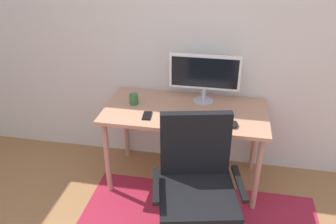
{
  "coord_description": "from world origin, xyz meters",
  "views": [
    {
      "loc": [
        0.35,
        -0.72,
        2.03
      ],
      "look_at": [
        -0.08,
        1.54,
        0.82
      ],
      "focal_mm": 36.65,
      "sensor_mm": 36.0,
      "label": 1
    }
  ],
  "objects_px": {
    "desk": "(185,118)",
    "monitor": "(205,74)",
    "coffee_cup": "(134,99)",
    "computer_mouse": "(234,124)",
    "cell_phone": "(147,116)",
    "keyboard": "(196,121)",
    "office_chair": "(196,196)"
  },
  "relations": [
    {
      "from": "monitor",
      "to": "office_chair",
      "type": "bearing_deg",
      "value": -86.78
    },
    {
      "from": "keyboard",
      "to": "coffee_cup",
      "type": "distance_m",
      "value": 0.61
    },
    {
      "from": "monitor",
      "to": "computer_mouse",
      "type": "distance_m",
      "value": 0.53
    },
    {
      "from": "keyboard",
      "to": "computer_mouse",
      "type": "distance_m",
      "value": 0.29
    },
    {
      "from": "keyboard",
      "to": "office_chair",
      "type": "bearing_deg",
      "value": -82.41
    },
    {
      "from": "cell_phone",
      "to": "desk",
      "type": "bearing_deg",
      "value": 24.39
    },
    {
      "from": "keyboard",
      "to": "coffee_cup",
      "type": "bearing_deg",
      "value": 158.39
    },
    {
      "from": "keyboard",
      "to": "cell_phone",
      "type": "distance_m",
      "value": 0.4
    },
    {
      "from": "desk",
      "to": "cell_phone",
      "type": "distance_m",
      "value": 0.34
    },
    {
      "from": "keyboard",
      "to": "cell_phone",
      "type": "bearing_deg",
      "value": 176.25
    },
    {
      "from": "coffee_cup",
      "to": "cell_phone",
      "type": "height_order",
      "value": "coffee_cup"
    },
    {
      "from": "keyboard",
      "to": "office_chair",
      "type": "xyz_separation_m",
      "value": [
        0.07,
        -0.5,
        -0.31
      ]
    },
    {
      "from": "computer_mouse",
      "to": "cell_phone",
      "type": "relative_size",
      "value": 0.74
    },
    {
      "from": "computer_mouse",
      "to": "office_chair",
      "type": "xyz_separation_m",
      "value": [
        -0.22,
        -0.49,
        -0.32
      ]
    },
    {
      "from": "monitor",
      "to": "keyboard",
      "type": "relative_size",
      "value": 1.39
    },
    {
      "from": "desk",
      "to": "keyboard",
      "type": "relative_size",
      "value": 3.15
    },
    {
      "from": "monitor",
      "to": "cell_phone",
      "type": "relative_size",
      "value": 4.27
    },
    {
      "from": "keyboard",
      "to": "computer_mouse",
      "type": "bearing_deg",
      "value": -1.09
    },
    {
      "from": "desk",
      "to": "keyboard",
      "type": "distance_m",
      "value": 0.24
    },
    {
      "from": "office_chair",
      "to": "computer_mouse",
      "type": "bearing_deg",
      "value": 53.16
    },
    {
      "from": "computer_mouse",
      "to": "cell_phone",
      "type": "distance_m",
      "value": 0.69
    },
    {
      "from": "desk",
      "to": "monitor",
      "type": "xyz_separation_m",
      "value": [
        0.13,
        0.19,
        0.33
      ]
    },
    {
      "from": "monitor",
      "to": "office_chair",
      "type": "relative_size",
      "value": 0.61
    },
    {
      "from": "monitor",
      "to": "cell_phone",
      "type": "bearing_deg",
      "value": -139.24
    },
    {
      "from": "monitor",
      "to": "cell_phone",
      "type": "xyz_separation_m",
      "value": [
        -0.42,
        -0.36,
        -0.25
      ]
    },
    {
      "from": "desk",
      "to": "monitor",
      "type": "relative_size",
      "value": 2.27
    },
    {
      "from": "coffee_cup",
      "to": "cell_phone",
      "type": "xyz_separation_m",
      "value": [
        0.16,
        -0.2,
        -0.04
      ]
    },
    {
      "from": "desk",
      "to": "cell_phone",
      "type": "height_order",
      "value": "cell_phone"
    },
    {
      "from": "keyboard",
      "to": "cell_phone",
      "type": "relative_size",
      "value": 3.07
    },
    {
      "from": "coffee_cup",
      "to": "computer_mouse",
      "type": "bearing_deg",
      "value": -15.03
    },
    {
      "from": "computer_mouse",
      "to": "office_chair",
      "type": "distance_m",
      "value": 0.63
    },
    {
      "from": "computer_mouse",
      "to": "office_chair",
      "type": "relative_size",
      "value": 0.11
    }
  ]
}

